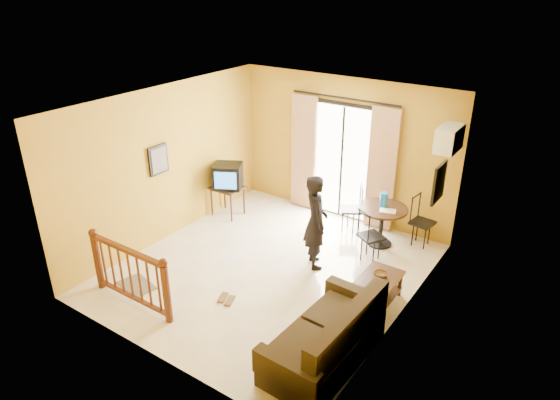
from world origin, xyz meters
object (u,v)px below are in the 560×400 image
Objects in this scene: dining_table at (382,215)px; coffee_table at (376,288)px; standing_person at (316,222)px; television at (228,176)px; sofa at (328,341)px.

dining_table is 0.92× the size of coffee_table.
standing_person reaches higher than dining_table.
television is 3.92m from coffee_table.
dining_table is at bearing -69.61° from standing_person.
sofa reaches higher than dining_table.
television is 2.49m from standing_person.
television is 3.10m from dining_table.
standing_person reaches higher than coffee_table.
standing_person is at bearing -116.28° from dining_table.
dining_table is (3.03, 0.62, -0.27)m from television.
dining_table is 1.88m from coffee_table.
sofa is at bearing 171.46° from standing_person.
standing_person is at bearing 126.99° from sofa.
television is at bearing 31.56° from standing_person.
sofa reaches higher than coffee_table.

